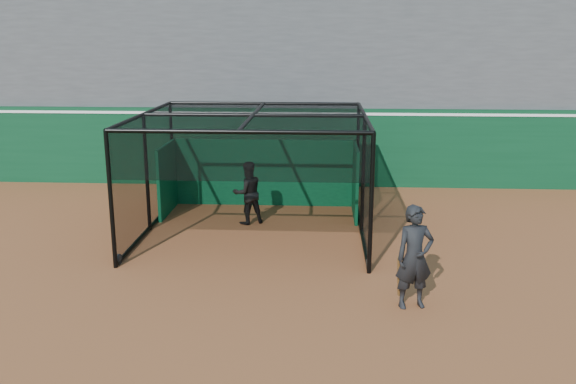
{
  "coord_description": "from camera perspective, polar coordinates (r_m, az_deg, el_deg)",
  "views": [
    {
      "loc": [
        1.34,
        -10.89,
        4.7
      ],
      "look_at": [
        0.59,
        2.0,
        1.4
      ],
      "focal_mm": 38.0,
      "sensor_mm": 36.0,
      "label": 1
    }
  ],
  "objects": [
    {
      "name": "outfield_wall",
      "position": [
        19.74,
        -0.62,
        4.38
      ],
      "size": [
        50.0,
        0.5,
        2.5
      ],
      "color": "#0A3A1F",
      "rests_on": "ground"
    },
    {
      "name": "on_deck_player",
      "position": [
        11.0,
        11.75,
        -5.99
      ],
      "size": [
        0.78,
        0.61,
        1.88
      ],
      "color": "black",
      "rests_on": "ground"
    },
    {
      "name": "batting_cage",
      "position": [
        14.83,
        -3.21,
        1.63
      ],
      "size": [
        5.38,
        5.28,
        2.89
      ],
      "color": "black",
      "rests_on": "ground"
    },
    {
      "name": "batter",
      "position": [
        15.65,
        -3.8,
        -0.07
      ],
      "size": [
        0.99,
        0.91,
        1.63
      ],
      "primitive_type": "imported",
      "rotation": [
        0.0,
        0.0,
        3.62
      ],
      "color": "black",
      "rests_on": "ground"
    },
    {
      "name": "grandstand",
      "position": [
        23.2,
        0.01,
        13.78
      ],
      "size": [
        50.0,
        7.85,
        8.95
      ],
      "color": "#4C4C4F",
      "rests_on": "ground"
    },
    {
      "name": "ground",
      "position": [
        11.94,
        -3.43,
        -8.88
      ],
      "size": [
        120.0,
        120.0,
        0.0
      ],
      "primitive_type": "plane",
      "color": "brown",
      "rests_on": "ground"
    }
  ]
}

